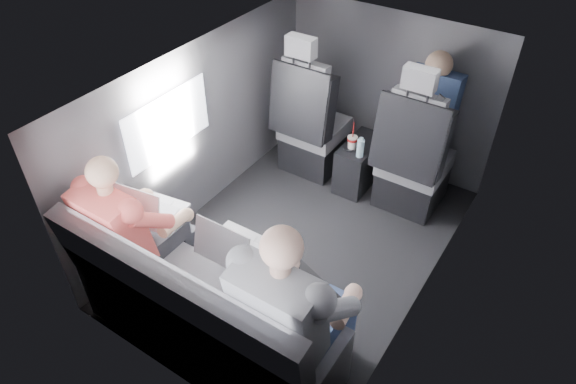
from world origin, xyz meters
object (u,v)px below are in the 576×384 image
Objects in this scene: rear_bench at (204,317)px; passenger_front_right at (430,109)px; laptop_silver at (233,245)px; center_console at (359,164)px; soda_cup at (352,142)px; laptop_white at (150,208)px; passenger_rear_left at (135,230)px; front_seat_right at (412,164)px; laptop_black at (299,291)px; water_bottle at (360,148)px; front_seat_left at (311,129)px; passenger_rear_right at (294,311)px.

passenger_front_right reaches higher than rear_bench.
rear_bench is 4.40× the size of laptop_silver.
laptop_silver is 0.47× the size of passenger_front_right.
soda_cup reaches higher than center_console.
laptop_white is at bearing -110.47° from center_console.
rear_bench reaches higher than center_console.
laptop_white is 0.18m from passenger_rear_left.
front_seat_right is 2.64× the size of center_console.
laptop_white reaches higher than soda_cup.
center_console is 1.83m from laptop_black.
passenger_rear_left is at bearing 170.54° from rear_bench.
rear_bench is 1.79m from water_bottle.
front_seat_left is 0.79× the size of rear_bench.
front_seat_left is at bearing -174.93° from center_console.
laptop_black reaches higher than soda_cup.
center_console is 1.70m from laptop_silver.
passenger_front_right is at bearing 46.14° from water_bottle.
soda_cup is 1.83m from passenger_rear_left.
front_seat_left is 3.12× the size of laptop_black.
laptop_white is (-0.59, -1.57, 0.17)m from soda_cup.
soda_cup is 0.60× the size of laptop_black.
laptop_black is 0.52× the size of passenger_front_right.
soda_cup is at bearing -107.08° from center_console.
soda_cup is at bearing -9.06° from front_seat_left.
laptop_silver is at bearing -89.97° from center_console.
laptop_silver is at bearing 171.22° from laptop_black.
front_seat_left reaches higher than laptop_white.
front_seat_left is 1.66m from laptop_white.
passenger_front_right is at bearing 77.01° from laptop_silver.
rear_bench reaches higher than soda_cup.
passenger_rear_left is (0.05, -0.17, -0.02)m from laptop_white.
rear_bench is (0.45, -1.90, -0.09)m from front_seat_left.
rear_bench is at bearing -9.46° from passenger_rear_left.
water_bottle is at bearing 87.51° from laptop_silver.
front_seat_left is 0.49m from center_console.
passenger_front_right is (0.46, 0.32, 0.29)m from soda_cup.
front_seat_right is at bearing -5.07° from center_console.
water_bottle is 0.46× the size of laptop_silver.
laptop_white is (-1.07, -1.63, 0.23)m from front_seat_right.
water_bottle is 1.62m from laptop_black.
front_seat_right is 1.63× the size of passenger_front_right.
laptop_silver is (0.45, -1.60, 0.23)m from front_seat_left.
passenger_rear_left is at bearing 179.93° from passenger_rear_right.
front_seat_right is at bearing 91.30° from laptop_black.
laptop_silver is (-0.06, -1.48, 0.16)m from water_bottle.
front_seat_left is at bearing 166.78° from water_bottle.
passenger_rear_left is (-0.57, -0.21, -0.02)m from laptop_silver.
passenger_front_right is (-0.06, 1.93, 0.11)m from laptop_black.
water_bottle is at bearing -67.97° from center_console.
laptop_white is 1.02× the size of laptop_silver.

